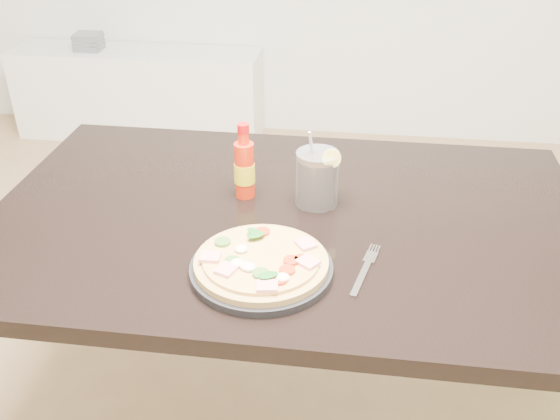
# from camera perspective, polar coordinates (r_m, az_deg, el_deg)

# --- Properties ---
(dining_table) EXTENTS (1.40, 0.90, 0.75)m
(dining_table) POSITION_cam_1_polar(r_m,az_deg,el_deg) (1.51, 0.62, -3.04)
(dining_table) COLOR black
(dining_table) RESTS_ON ground
(plate) EXTENTS (0.29, 0.29, 0.02)m
(plate) POSITION_cam_1_polar(r_m,az_deg,el_deg) (1.27, -1.72, -5.38)
(plate) COLOR black
(plate) RESTS_ON dining_table
(pizza) EXTENTS (0.27, 0.27, 0.03)m
(pizza) POSITION_cam_1_polar(r_m,az_deg,el_deg) (1.25, -1.74, -4.72)
(pizza) COLOR tan
(pizza) RESTS_ON plate
(hot_sauce_bottle) EXTENTS (0.06, 0.06, 0.19)m
(hot_sauce_bottle) POSITION_cam_1_polar(r_m,az_deg,el_deg) (1.51, -3.27, 3.83)
(hot_sauce_bottle) COLOR red
(hot_sauce_bottle) RESTS_ON dining_table
(cola_cup) EXTENTS (0.11, 0.10, 0.19)m
(cola_cup) POSITION_cam_1_polar(r_m,az_deg,el_deg) (1.48, 3.41, 2.81)
(cola_cup) COLOR black
(cola_cup) RESTS_ON dining_table
(fork) EXTENTS (0.06, 0.19, 0.00)m
(fork) POSITION_cam_1_polar(r_m,az_deg,el_deg) (1.29, 7.85, -5.26)
(fork) COLOR silver
(fork) RESTS_ON dining_table
(media_console) EXTENTS (1.40, 0.34, 0.50)m
(media_console) POSITION_cam_1_polar(r_m,az_deg,el_deg) (3.75, -12.75, 10.35)
(media_console) COLOR white
(media_console) RESTS_ON ground
(cd_stack) EXTENTS (0.14, 0.12, 0.09)m
(cd_stack) POSITION_cam_1_polar(r_m,az_deg,el_deg) (3.74, -17.11, 14.50)
(cd_stack) COLOR slate
(cd_stack) RESTS_ON media_console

